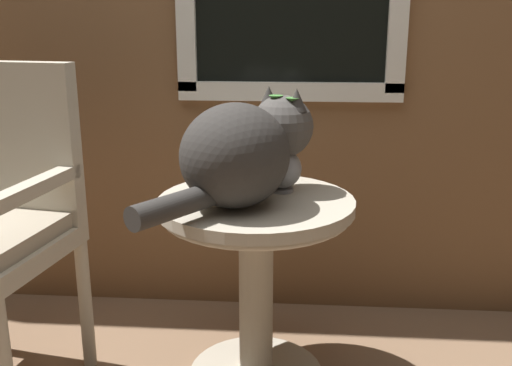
# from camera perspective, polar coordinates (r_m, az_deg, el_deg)

# --- Properties ---
(wicker_side_table) EXTENTS (0.60, 0.60, 0.63)m
(wicker_side_table) POSITION_cam_1_polar(r_m,az_deg,el_deg) (1.86, 0.00, -7.12)
(wicker_side_table) COLOR #B2A893
(wicker_side_table) RESTS_ON ground_plane
(cat) EXTENTS (0.47, 0.61, 0.33)m
(cat) POSITION_cam_1_polar(r_m,az_deg,el_deg) (1.71, -1.22, 3.17)
(cat) COLOR #33302D
(cat) RESTS_ON wicker_side_table
(pewter_vase_with_ivy) EXTENTS (0.12, 0.12, 0.30)m
(pewter_vase_with_ivy) POSITION_cam_1_polar(r_m,az_deg,el_deg) (1.84, 2.53, 1.99)
(pewter_vase_with_ivy) COLOR #99999E
(pewter_vase_with_ivy) RESTS_ON wicker_side_table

